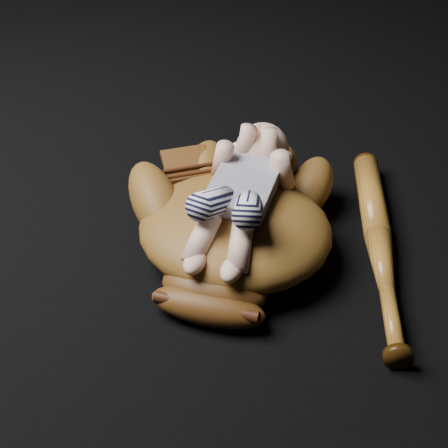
{
  "coord_description": "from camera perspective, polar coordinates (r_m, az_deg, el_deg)",
  "views": [
    {
      "loc": [
        0.37,
        -0.87,
        0.76
      ],
      "look_at": [
        -0.01,
        -0.1,
        0.07
      ],
      "focal_mm": 55.0,
      "sensor_mm": 36.0,
      "label": 1
    }
  ],
  "objects": [
    {
      "name": "newborn_baby",
      "position": [
        1.09,
        1.26,
        2.65
      ],
      "size": [
        0.22,
        0.37,
        0.14
      ],
      "primitive_type": null,
      "rotation": [
        0.0,
        0.0,
        0.17
      ],
      "color": "#DEAA8F",
      "rests_on": "baseball_glove"
    },
    {
      "name": "baseball_bat",
      "position": [
        1.16,
        12.8,
        -1.82
      ],
      "size": [
        0.23,
        0.47,
        0.05
      ],
      "primitive_type": null,
      "rotation": [
        0.0,
        0.0,
        0.4
      ],
      "color": "#935A1C",
      "rests_on": "ground"
    },
    {
      "name": "baseball_glove",
      "position": [
        1.11,
        0.94,
        0.17
      ],
      "size": [
        0.47,
        0.51,
        0.14
      ],
      "primitive_type": null,
      "rotation": [
        0.0,
        0.0,
        0.19
      ],
      "color": "#5C3813",
      "rests_on": "ground"
    }
  ]
}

